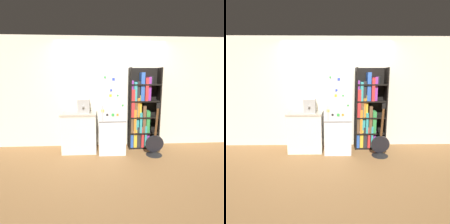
# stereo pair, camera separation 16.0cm
# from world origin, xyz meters

# --- Properties ---
(ground_plane) EXTENTS (16.00, 16.00, 0.00)m
(ground_plane) POSITION_xyz_m (0.00, 0.00, 0.00)
(ground_plane) COLOR olive
(wall_back) EXTENTS (8.00, 0.05, 2.60)m
(wall_back) POSITION_xyz_m (0.00, 0.47, 1.30)
(wall_back) COLOR beige
(wall_back) RESTS_ON ground_plane
(refrigerator) EXTENTS (0.58, 0.68, 1.82)m
(refrigerator) POSITION_xyz_m (-0.00, 0.12, 0.91)
(refrigerator) COLOR silver
(refrigerator) RESTS_ON ground_plane
(bookshelf) EXTENTS (0.72, 0.34, 1.90)m
(bookshelf) POSITION_xyz_m (0.70, 0.30, 0.87)
(bookshelf) COLOR black
(bookshelf) RESTS_ON ground_plane
(kitchen_counter) EXTENTS (0.78, 0.59, 0.91)m
(kitchen_counter) POSITION_xyz_m (-0.73, 0.17, 0.45)
(kitchen_counter) COLOR silver
(kitchen_counter) RESTS_ON ground_plane
(espresso_machine) EXTENTS (0.26, 0.37, 0.31)m
(espresso_machine) POSITION_xyz_m (-0.62, 0.15, 1.06)
(espresso_machine) COLOR #A5A39E
(espresso_machine) RESTS_ON kitchen_counter
(guitar) EXTENTS (0.40, 0.36, 1.18)m
(guitar) POSITION_xyz_m (0.92, -0.19, 0.17)
(guitar) COLOR black
(guitar) RESTS_ON ground_plane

